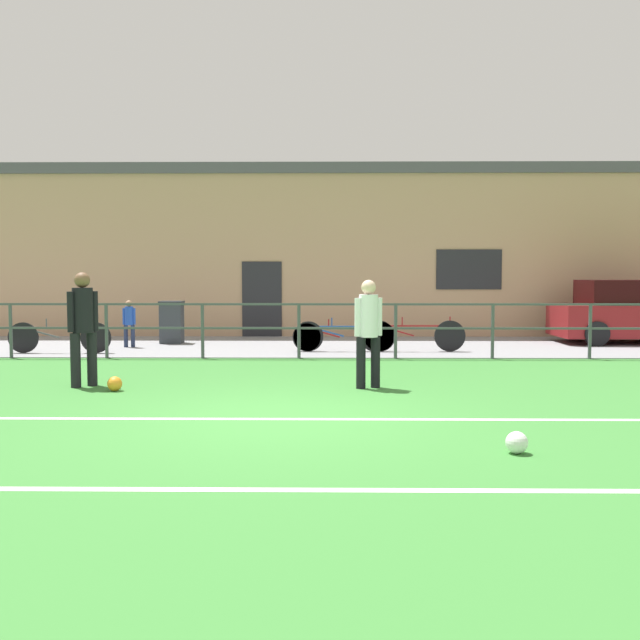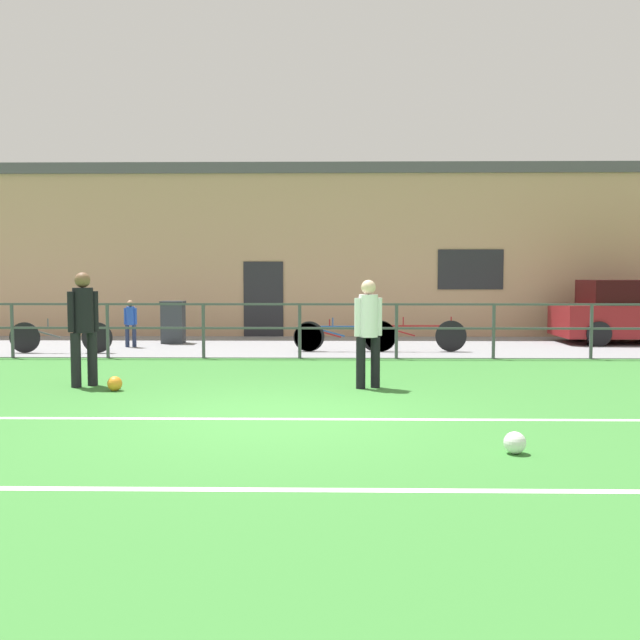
{
  "view_description": "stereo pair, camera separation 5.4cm",
  "coord_description": "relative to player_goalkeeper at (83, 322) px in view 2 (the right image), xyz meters",
  "views": [
    {
      "loc": [
        0.62,
        -8.43,
        1.74
      ],
      "look_at": [
        0.48,
        2.65,
        1.02
      ],
      "focal_mm": 39.34,
      "sensor_mm": 36.0,
      "label": 1
    },
    {
      "loc": [
        0.67,
        -8.43,
        1.74
      ],
      "look_at": [
        0.48,
        2.65,
        1.02
      ],
      "focal_mm": 39.34,
      "sensor_mm": 36.0,
      "label": 2
    }
  ],
  "objects": [
    {
      "name": "bicycle_parked_2",
      "position": [
        4.06,
        4.88,
        -0.66
      ],
      "size": [
        2.15,
        0.04,
        0.73
      ],
      "color": "black",
      "rests_on": "pavement_strip"
    },
    {
      "name": "soccer_ball_match",
      "position": [
        5.63,
        -4.01,
        -0.9
      ],
      "size": [
        0.22,
        0.22,
        0.22
      ],
      "primitive_type": "sphere",
      "color": "white",
      "rests_on": "ground"
    },
    {
      "name": "bicycle_parked_1",
      "position": [
        5.72,
        4.88,
        -0.63
      ],
      "size": [
        2.28,
        0.04,
        0.78
      ],
      "color": "black",
      "rests_on": "pavement_strip"
    },
    {
      "name": "player_goalkeeper",
      "position": [
        0.0,
        0.0,
        0.0
      ],
      "size": [
        0.39,
        0.36,
        1.77
      ],
      "rotation": [
        0.0,
        0.0,
        3.88
      ],
      "color": "black",
      "rests_on": "ground"
    },
    {
      "name": "spectator_child",
      "position": [
        -0.92,
        5.72,
        -0.36
      ],
      "size": [
        0.31,
        0.2,
        1.11
      ],
      "rotation": [
        0.0,
        0.0,
        3.19
      ],
      "color": "#232D4C",
      "rests_on": "pavement_strip"
    },
    {
      "name": "soccer_ball_spare",
      "position": [
        0.6,
        -0.42,
        -0.9
      ],
      "size": [
        0.22,
        0.22,
        0.22
      ],
      "primitive_type": "sphere",
      "color": "orange",
      "rests_on": "ground"
    },
    {
      "name": "bicycle_parked_0",
      "position": [
        -2.11,
        4.46,
        -0.64
      ],
      "size": [
        2.27,
        0.04,
        0.77
      ],
      "color": "black",
      "rests_on": "pavement_strip"
    },
    {
      "name": "perimeter_fence",
      "position": [
        3.19,
        3.68,
        -0.26
      ],
      "size": [
        36.07,
        0.07,
        1.15
      ],
      "color": "#474C51",
      "rests_on": "ground"
    },
    {
      "name": "field_line_touchline",
      "position": [
        3.19,
        -2.42,
        -1.01
      ],
      "size": [
        36.0,
        0.11,
        0.0
      ],
      "primitive_type": "cube",
      "color": "white",
      "rests_on": "ground"
    },
    {
      "name": "bicycle_parked_3",
      "position": [
        4.15,
        4.88,
        -0.64
      ],
      "size": [
        2.28,
        0.04,
        0.77
      ],
      "color": "black",
      "rests_on": "pavement_strip"
    },
    {
      "name": "field_line_hash",
      "position": [
        3.19,
        -5.2,
        -1.01
      ],
      "size": [
        36.0,
        0.11,
        0.0
      ],
      "primitive_type": "cube",
      "color": "white",
      "rests_on": "ground"
    },
    {
      "name": "ground",
      "position": [
        3.19,
        -2.32,
        -1.03
      ],
      "size": [
        60.0,
        44.0,
        0.04
      ],
      "primitive_type": "cube",
      "color": "#387A33"
    },
    {
      "name": "pavement_strip",
      "position": [
        3.19,
        6.18,
        -1.0
      ],
      "size": [
        48.0,
        5.0,
        0.02
      ],
      "primitive_type": "cube",
      "color": "gray",
      "rests_on": "ground"
    },
    {
      "name": "player_striker",
      "position": [
        4.41,
        -0.09,
        -0.07
      ],
      "size": [
        0.43,
        0.29,
        1.66
      ],
      "rotation": [
        0.0,
        0.0,
        0.39
      ],
      "color": "black",
      "rests_on": "ground"
    },
    {
      "name": "clubhouse_facade",
      "position": [
        3.19,
        9.88,
        1.41
      ],
      "size": [
        28.0,
        2.56,
        4.82
      ],
      "color": "tan",
      "rests_on": "ground"
    },
    {
      "name": "trash_bin_0",
      "position": [
        -0.13,
        6.7,
        -0.45
      ],
      "size": [
        0.57,
        0.48,
        1.06
      ],
      "color": "#33383D",
      "rests_on": "pavement_strip"
    }
  ]
}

